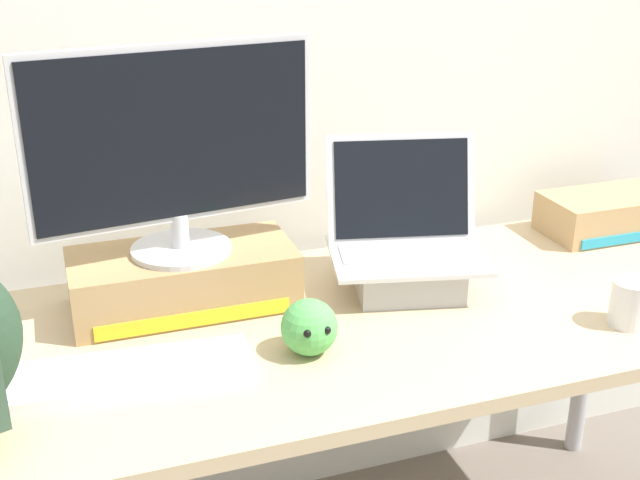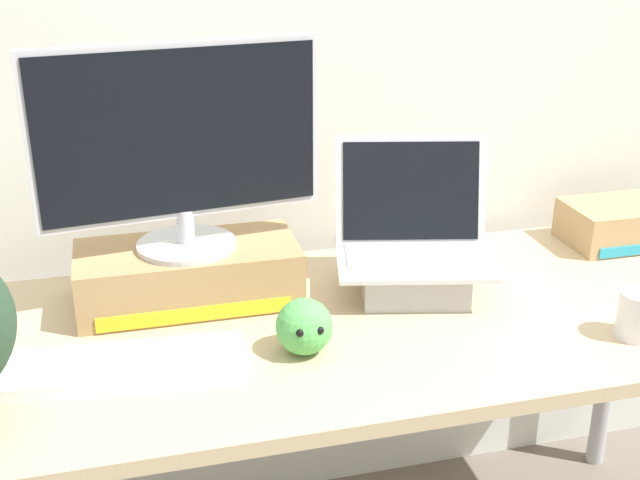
% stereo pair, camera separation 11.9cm
% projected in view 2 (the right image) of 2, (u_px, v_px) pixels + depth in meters
% --- Properties ---
extents(back_wall, '(7.00, 0.10, 2.60)m').
position_uv_depth(back_wall, '(269.00, 8.00, 1.85)').
color(back_wall, silver).
rests_on(back_wall, ground).
extents(desk, '(1.94, 0.72, 0.74)m').
position_uv_depth(desk, '(320.00, 352.00, 1.68)').
color(desk, tan).
rests_on(desk, ground).
extents(toner_box_yellow, '(0.46, 0.22, 0.12)m').
position_uv_depth(toner_box_yellow, '(189.00, 274.00, 1.72)').
color(toner_box_yellow, '#A88456').
rests_on(toner_box_yellow, desk).
extents(desktop_monitor, '(0.58, 0.20, 0.42)m').
position_uv_depth(desktop_monitor, '(180.00, 146.00, 1.61)').
color(desktop_monitor, silver).
rests_on(desktop_monitor, toner_box_yellow).
extents(open_laptop, '(0.38, 0.31, 0.32)m').
position_uv_depth(open_laptop, '(413.00, 261.00, 1.76)').
color(open_laptop, '#ADADB2').
rests_on(open_laptop, desk).
extents(external_keyboard, '(0.46, 0.17, 0.02)m').
position_uv_depth(external_keyboard, '(121.00, 364.00, 1.48)').
color(external_keyboard, white).
rests_on(external_keyboard, desk).
extents(coffee_mug, '(0.12, 0.08, 0.09)m').
position_uv_depth(coffee_mug, '(640.00, 314.00, 1.58)').
color(coffee_mug, silver).
rests_on(coffee_mug, desk).
extents(plush_toy, '(0.11, 0.11, 0.11)m').
position_uv_depth(plush_toy, '(304.00, 327.00, 1.52)').
color(plush_toy, '#56B256').
rests_on(plush_toy, desk).
extents(toner_box_cyan, '(0.32, 0.18, 0.10)m').
position_uv_depth(toner_box_cyan, '(630.00, 222.00, 2.03)').
color(toner_box_cyan, tan).
rests_on(toner_box_cyan, desk).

